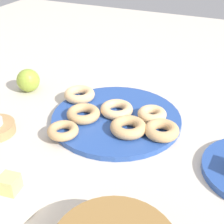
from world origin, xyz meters
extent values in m
plane|color=beige|center=(0.00, 0.00, 0.00)|extent=(2.40, 2.40, 0.00)
cylinder|color=#284C9E|center=(0.00, 0.00, 0.01)|extent=(0.37, 0.37, 0.02)
torus|color=#EABC84|center=(-0.10, -0.03, 0.03)|extent=(0.10, 0.10, 0.03)
torus|color=tan|center=(0.09, 0.14, 0.03)|extent=(0.11, 0.11, 0.02)
torus|color=tan|center=(-0.06, 0.06, 0.03)|extent=(0.10, 0.10, 0.03)
torus|color=#EABC84|center=(0.14, -0.05, 0.03)|extent=(0.10, 0.10, 0.03)
torus|color=#EABC84|center=(0.01, -0.01, 0.03)|extent=(0.13, 0.13, 0.03)
torus|color=tan|center=(-0.14, 0.04, 0.03)|extent=(0.13, 0.13, 0.03)
torus|color=tan|center=(0.08, 0.05, 0.03)|extent=(0.11, 0.11, 0.03)
cylinder|color=silver|center=(0.10, 0.37, 0.02)|extent=(0.17, 0.17, 0.04)
cube|color=#DBD67A|center=(0.07, 0.37, 0.05)|extent=(0.04, 0.04, 0.04)
sphere|color=#93AD38|center=(0.34, -0.05, 0.04)|extent=(0.08, 0.08, 0.08)
camera|label=1|loc=(-0.30, 0.72, 0.51)|focal=52.34mm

